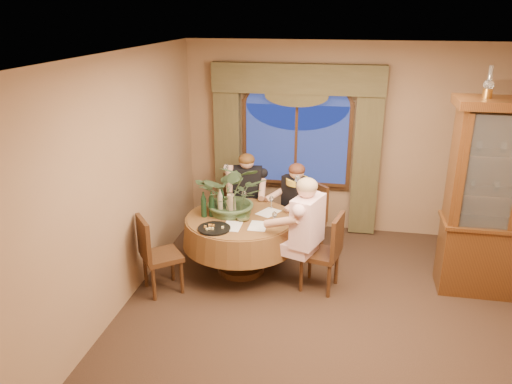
% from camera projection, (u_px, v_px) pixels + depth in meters
% --- Properties ---
extents(floor, '(5.00, 5.00, 0.00)m').
position_uv_depth(floor, '(322.00, 319.00, 5.48)').
color(floor, black).
rests_on(floor, ground).
extents(wall_back, '(4.50, 0.00, 4.50)m').
position_uv_depth(wall_back, '(338.00, 140.00, 7.30)').
color(wall_back, '#896748').
rests_on(wall_back, ground).
extents(ceiling, '(5.00, 5.00, 0.00)m').
position_uv_depth(ceiling, '(336.00, 56.00, 4.51)').
color(ceiling, white).
rests_on(ceiling, wall_back).
extents(window, '(1.62, 0.10, 1.32)m').
position_uv_depth(window, '(296.00, 145.00, 7.37)').
color(window, navy).
rests_on(window, wall_back).
extents(arched_transom, '(1.60, 0.06, 0.44)m').
position_uv_depth(arched_transom, '(298.00, 92.00, 7.10)').
color(arched_transom, navy).
rests_on(arched_transom, wall_back).
extents(drapery_left, '(0.38, 0.14, 2.32)m').
position_uv_depth(drapery_left, '(228.00, 151.00, 7.55)').
color(drapery_left, '#413C22').
rests_on(drapery_left, floor).
extents(drapery_right, '(0.38, 0.14, 2.32)m').
position_uv_depth(drapery_right, '(367.00, 158.00, 7.19)').
color(drapery_right, '#413C22').
rests_on(drapery_right, floor).
extents(swag_valance, '(2.45, 0.16, 0.42)m').
position_uv_depth(swag_valance, '(297.00, 79.00, 6.96)').
color(swag_valance, '#413C22').
rests_on(swag_valance, wall_back).
extents(dining_table, '(1.46, 1.46, 0.75)m').
position_uv_depth(dining_table, '(241.00, 244.00, 6.37)').
color(dining_table, brown).
rests_on(dining_table, floor).
extents(china_cabinet, '(1.43, 0.56, 2.31)m').
position_uv_depth(china_cabinet, '(508.00, 202.00, 5.63)').
color(china_cabinet, '#3B1F0E').
rests_on(china_cabinet, floor).
extents(oil_lamp_left, '(0.11, 0.11, 0.34)m').
position_uv_depth(oil_lamp_left, '(489.00, 82.00, 5.24)').
color(oil_lamp_left, '#A5722D').
rests_on(oil_lamp_left, china_cabinet).
extents(chair_right, '(0.50, 0.50, 0.96)m').
position_uv_depth(chair_right, '(320.00, 252.00, 5.94)').
color(chair_right, black).
rests_on(chair_right, floor).
extents(chair_back_right, '(0.59, 0.59, 0.96)m').
position_uv_depth(chair_back_right, '(305.00, 220.00, 6.84)').
color(chair_back_right, black).
rests_on(chair_back_right, floor).
extents(chair_back, '(0.51, 0.51, 0.96)m').
position_uv_depth(chair_back, '(238.00, 209.00, 7.22)').
color(chair_back, black).
rests_on(chair_back, floor).
extents(chair_front_left, '(0.59, 0.59, 0.96)m').
position_uv_depth(chair_front_left, '(162.00, 254.00, 5.88)').
color(chair_front_left, black).
rests_on(chair_front_left, floor).
extents(person_pink, '(0.61, 0.64, 1.43)m').
position_uv_depth(person_pink, '(307.00, 236.00, 5.81)').
color(person_pink, beige).
rests_on(person_pink, floor).
extents(person_back, '(0.52, 0.49, 1.33)m').
position_uv_depth(person_back, '(247.00, 198.00, 7.12)').
color(person_back, black).
rests_on(person_back, floor).
extents(person_scarf, '(0.63, 0.63, 1.30)m').
position_uv_depth(person_scarf, '(297.00, 209.00, 6.78)').
color(person_scarf, black).
rests_on(person_scarf, floor).
extents(stoneware_vase, '(0.14, 0.14, 0.25)m').
position_uv_depth(stoneware_vase, '(231.00, 204.00, 6.31)').
color(stoneware_vase, '#9D8368').
rests_on(stoneware_vase, dining_table).
extents(centerpiece_plant, '(0.89, 0.99, 0.77)m').
position_uv_depth(centerpiece_plant, '(233.00, 169.00, 6.19)').
color(centerpiece_plant, '#3F5936').
rests_on(centerpiece_plant, dining_table).
extents(olive_bowl, '(0.17, 0.17, 0.05)m').
position_uv_depth(olive_bowl, '(243.00, 218.00, 6.14)').
color(olive_bowl, '#4B542F').
rests_on(olive_bowl, dining_table).
extents(cheese_platter, '(0.39, 0.39, 0.02)m').
position_uv_depth(cheese_platter, '(214.00, 228.00, 5.89)').
color(cheese_platter, black).
rests_on(cheese_platter, dining_table).
extents(wine_bottle_0, '(0.07, 0.07, 0.33)m').
position_uv_depth(wine_bottle_0, '(204.00, 204.00, 6.20)').
color(wine_bottle_0, black).
rests_on(wine_bottle_0, dining_table).
extents(wine_bottle_1, '(0.07, 0.07, 0.33)m').
position_uv_depth(wine_bottle_1, '(221.00, 199.00, 6.38)').
color(wine_bottle_1, black).
rests_on(wine_bottle_1, dining_table).
extents(wine_bottle_2, '(0.07, 0.07, 0.33)m').
position_uv_depth(wine_bottle_2, '(212.00, 204.00, 6.21)').
color(wine_bottle_2, black).
rests_on(wine_bottle_2, dining_table).
extents(wine_bottle_3, '(0.07, 0.07, 0.33)m').
position_uv_depth(wine_bottle_3, '(220.00, 202.00, 6.29)').
color(wine_bottle_3, tan).
rests_on(wine_bottle_3, dining_table).
extents(tasting_paper_0, '(0.21, 0.30, 0.00)m').
position_uv_depth(tasting_paper_0, '(258.00, 226.00, 5.98)').
color(tasting_paper_0, white).
rests_on(tasting_paper_0, dining_table).
extents(tasting_paper_1, '(0.32, 0.36, 0.00)m').
position_uv_depth(tasting_paper_1, '(268.00, 212.00, 6.37)').
color(tasting_paper_1, white).
rests_on(tasting_paper_1, dining_table).
extents(tasting_paper_2, '(0.21, 0.30, 0.00)m').
position_uv_depth(tasting_paper_2, '(232.00, 226.00, 5.97)').
color(tasting_paper_2, white).
rests_on(tasting_paper_2, dining_table).
extents(wine_glass_person_pink, '(0.07, 0.07, 0.18)m').
position_uv_depth(wine_glass_person_pink, '(275.00, 218.00, 5.97)').
color(wine_glass_person_pink, silver).
rests_on(wine_glass_person_pink, dining_table).
extents(wine_glass_person_back, '(0.07, 0.07, 0.18)m').
position_uv_depth(wine_glass_person_back, '(244.00, 197.00, 6.66)').
color(wine_glass_person_back, silver).
rests_on(wine_glass_person_back, dining_table).
extents(wine_glass_person_scarf, '(0.07, 0.07, 0.18)m').
position_uv_depth(wine_glass_person_scarf, '(271.00, 202.00, 6.47)').
color(wine_glass_person_scarf, silver).
rests_on(wine_glass_person_scarf, dining_table).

